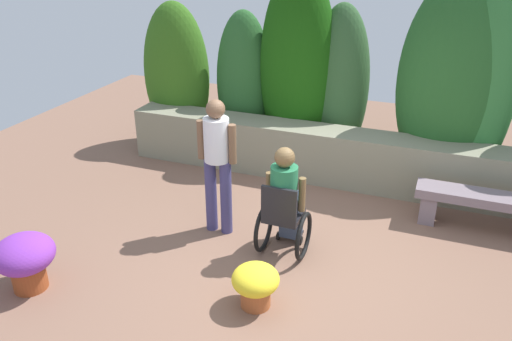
% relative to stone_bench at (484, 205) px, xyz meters
% --- Properties ---
extents(ground_plane, '(12.61, 12.61, 0.00)m').
position_rel_stone_bench_xyz_m(ground_plane, '(-1.97, -1.50, -0.34)').
color(ground_plane, '#815D4A').
extents(stone_retaining_wall, '(6.54, 0.55, 0.78)m').
position_rel_stone_bench_xyz_m(stone_retaining_wall, '(-1.97, 0.69, 0.06)').
color(stone_retaining_wall, gray).
rests_on(stone_retaining_wall, ground).
extents(hedge_backdrop, '(7.21, 1.04, 3.07)m').
position_rel_stone_bench_xyz_m(hedge_backdrop, '(-1.56, 1.30, 1.07)').
color(hedge_backdrop, '#33651A').
rests_on(hedge_backdrop, ground).
extents(stone_bench, '(1.63, 0.37, 0.49)m').
position_rel_stone_bench_xyz_m(stone_bench, '(0.00, 0.00, 0.00)').
color(stone_bench, slate).
rests_on(stone_bench, ground).
extents(person_in_wheelchair, '(0.53, 0.66, 1.33)m').
position_rel_stone_bench_xyz_m(person_in_wheelchair, '(-2.14, -1.34, 0.28)').
color(person_in_wheelchair, black).
rests_on(person_in_wheelchair, ground).
extents(person_standing_companion, '(0.49, 0.30, 1.69)m').
position_rel_stone_bench_xyz_m(person_standing_companion, '(-3.03, -1.19, 0.64)').
color(person_standing_companion, '#403D70').
rests_on(person_standing_companion, ground).
extents(flower_pot_purple_near, '(0.62, 0.62, 0.62)m').
position_rel_stone_bench_xyz_m(flower_pot_purple_near, '(-4.40, -2.93, 0.03)').
color(flower_pot_purple_near, '#93411F').
rests_on(flower_pot_purple_near, ground).
extents(flower_pot_terracotta_by_wall, '(0.47, 0.47, 0.46)m').
position_rel_stone_bench_xyz_m(flower_pot_terracotta_by_wall, '(-2.10, -2.35, -0.07)').
color(flower_pot_terracotta_by_wall, '#AA562C').
rests_on(flower_pot_terracotta_by_wall, ground).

